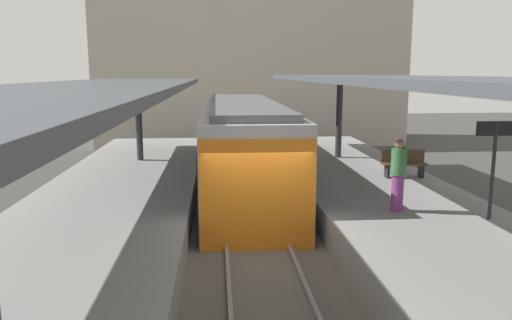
{
  "coord_description": "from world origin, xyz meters",
  "views": [
    {
      "loc": [
        -0.91,
        -10.95,
        4.25
      ],
      "look_at": [
        0.28,
        3.9,
        1.61
      ],
      "focal_mm": 34.65,
      "sensor_mm": 36.0,
      "label": 1
    }
  ],
  "objects": [
    {
      "name": "canopy_right",
      "position": [
        3.8,
        1.4,
        4.04
      ],
      "size": [
        4.18,
        21.0,
        3.16
      ],
      "color": "#333335",
      "rests_on": "platform_right"
    },
    {
      "name": "track_ballast",
      "position": [
        0.0,
        0.0,
        0.1
      ],
      "size": [
        3.2,
        28.0,
        0.2
      ],
      "primitive_type": "cube",
      "color": "#59544C",
      "rests_on": "ground_plane"
    },
    {
      "name": "platform_sign",
      "position": [
        5.2,
        -0.66,
        2.62
      ],
      "size": [
        0.9,
        0.08,
        2.21
      ],
      "color": "#262628",
      "rests_on": "platform_right"
    },
    {
      "name": "platform_left",
      "position": [
        -3.8,
        0.0,
        0.5
      ],
      "size": [
        4.4,
        28.0,
        1.0
      ],
      "primitive_type": "cube",
      "color": "gray",
      "rests_on": "ground_plane"
    },
    {
      "name": "rail_far_side",
      "position": [
        0.72,
        0.0,
        0.27
      ],
      "size": [
        0.08,
        28.0,
        0.14
      ],
      "primitive_type": "cube",
      "color": "slate",
      "rests_on": "track_ballast"
    },
    {
      "name": "platform_right",
      "position": [
        3.8,
        0.0,
        0.5
      ],
      "size": [
        4.4,
        28.0,
        1.0
      ],
      "primitive_type": "cube",
      "color": "gray",
      "rests_on": "ground_plane"
    },
    {
      "name": "ground_plane",
      "position": [
        0.0,
        0.0,
        0.0
      ],
      "size": [
        80.0,
        80.0,
        0.0
      ],
      "primitive_type": "plane",
      "color": "#383835"
    },
    {
      "name": "station_building_backdrop",
      "position": [
        1.2,
        20.0,
        5.5
      ],
      "size": [
        18.0,
        6.0,
        11.0
      ],
      "primitive_type": "cube",
      "color": "#A89E8E",
      "rests_on": "ground_plane"
    },
    {
      "name": "passenger_near_bench",
      "position": [
        3.35,
        0.13,
        1.9
      ],
      "size": [
        0.36,
        0.36,
        1.72
      ],
      "color": "#7A337A",
      "rests_on": "platform_right"
    },
    {
      "name": "platform_bench",
      "position": [
        4.96,
        3.92,
        1.46
      ],
      "size": [
        1.4,
        0.41,
        0.86
      ],
      "color": "black",
      "rests_on": "platform_right"
    },
    {
      "name": "commuter_train",
      "position": [
        0.0,
        5.75,
        1.73
      ],
      "size": [
        2.78,
        11.8,
        3.1
      ],
      "color": "#ADADB2",
      "rests_on": "track_ballast"
    },
    {
      "name": "canopy_left",
      "position": [
        -3.8,
        1.4,
        3.88
      ],
      "size": [
        4.18,
        21.0,
        2.99
      ],
      "color": "#333335",
      "rests_on": "platform_left"
    },
    {
      "name": "rail_near_side",
      "position": [
        -0.72,
        0.0,
        0.27
      ],
      "size": [
        0.08,
        28.0,
        0.14
      ],
      "primitive_type": "cube",
      "color": "slate",
      "rests_on": "track_ballast"
    }
  ]
}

